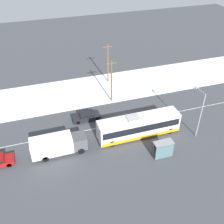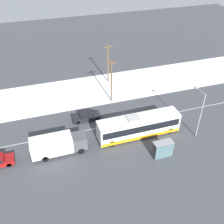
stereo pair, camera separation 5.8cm
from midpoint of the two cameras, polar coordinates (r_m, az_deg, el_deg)
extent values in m
plane|color=#424449|center=(41.36, 3.42, -2.17)|extent=(120.00, 120.00, 0.00)
cube|color=white|center=(50.06, -1.14, 5.34)|extent=(80.00, 10.50, 0.12)
cube|color=silver|center=(41.36, 3.42, -2.17)|extent=(60.00, 0.12, 0.00)
cube|color=white|center=(37.99, 5.79, -2.99)|extent=(12.06, 2.55, 2.88)
cube|color=black|center=(37.78, 5.82, -2.58)|extent=(11.58, 2.57, 1.09)
cube|color=orange|center=(38.74, 5.69, -4.35)|extent=(11.94, 2.57, 0.52)
cube|color=#B2B2B2|center=(36.74, 4.64, -1.37)|extent=(1.80, 1.40, 0.24)
cylinder|color=black|center=(39.78, 12.49, -3.98)|extent=(1.00, 0.28, 1.00)
cylinder|color=black|center=(41.29, 11.01, -2.08)|extent=(1.00, 0.28, 1.00)
cylinder|color=black|center=(36.73, -0.05, -6.88)|extent=(1.00, 0.28, 1.00)
cylinder|color=black|center=(38.35, -1.10, -4.69)|extent=(1.00, 0.28, 1.00)
cube|color=silver|center=(35.69, -13.06, -7.07)|extent=(5.45, 2.30, 2.31)
cube|color=#4C4C51|center=(36.07, -7.23, -6.26)|extent=(1.90, 2.18, 1.80)
cube|color=black|center=(35.95, -5.82, -5.55)|extent=(0.06, 1.95, 0.79)
cylinder|color=black|center=(35.97, -6.77, -8.42)|extent=(0.90, 0.26, 0.90)
cylinder|color=black|center=(37.45, -7.45, -6.34)|extent=(0.90, 0.26, 0.90)
cylinder|color=black|center=(35.76, -14.34, -9.87)|extent=(0.90, 0.26, 0.90)
cylinder|color=black|center=(37.25, -14.68, -7.71)|extent=(0.90, 0.26, 0.90)
cube|color=black|center=(41.64, -5.69, -1.06)|extent=(4.34, 1.80, 0.65)
cube|color=black|center=(41.32, -5.59, -0.41)|extent=(2.26, 1.66, 0.47)
cube|color=black|center=(41.32, -5.59, -0.40)|extent=(2.08, 1.69, 0.38)
cylinder|color=black|center=(40.96, -7.41, -2.33)|extent=(0.64, 0.22, 0.64)
cylinder|color=black|center=(42.21, -7.86, -1.07)|extent=(0.64, 0.22, 0.64)
cylinder|color=black|center=(41.43, -3.30, -1.54)|extent=(0.64, 0.22, 0.64)
cylinder|color=black|center=(42.67, -3.87, -0.32)|extent=(0.64, 0.22, 0.64)
cylinder|color=black|center=(36.58, -21.52, -10.70)|extent=(0.64, 0.22, 0.64)
cylinder|color=black|center=(37.73, -21.54, -9.02)|extent=(0.64, 0.22, 0.64)
cylinder|color=#23232D|center=(36.50, 9.29, -8.04)|extent=(0.12, 0.12, 0.79)
cylinder|color=#23232D|center=(36.59, 9.63, -7.95)|extent=(0.12, 0.12, 0.79)
cube|color=maroon|center=(36.05, 9.57, -7.17)|extent=(0.41, 0.22, 0.65)
sphere|color=#8E6647|center=(35.74, 9.65, -6.62)|extent=(0.27, 0.27, 0.27)
cylinder|color=maroon|center=(35.98, 9.20, -7.30)|extent=(0.10, 0.10, 0.62)
cylinder|color=maroon|center=(36.18, 9.94, -7.11)|extent=(0.10, 0.10, 0.62)
cube|color=gray|center=(34.75, 11.14, -6.54)|extent=(2.61, 1.20, 0.06)
cube|color=slate|center=(35.18, 11.36, -8.55)|extent=(2.51, 0.04, 2.16)
cylinder|color=#474C51|center=(35.42, 8.68, -7.87)|extent=(0.08, 0.08, 2.34)
cylinder|color=#474C51|center=(36.42, 12.30, -6.93)|extent=(0.08, 0.08, 2.34)
cylinder|color=#474C51|center=(34.72, 9.47, -9.07)|extent=(0.08, 0.08, 2.34)
cylinder|color=#474C51|center=(35.74, 13.14, -8.07)|extent=(0.08, 0.08, 2.34)
cylinder|color=#9EA3A8|center=(38.49, 18.66, -0.84)|extent=(0.14, 0.14, 7.23)
cylinder|color=#9EA3A8|center=(37.39, 18.72, 4.39)|extent=(0.10, 2.23, 0.10)
cube|color=silver|center=(38.18, 17.80, 5.15)|extent=(0.36, 0.60, 0.16)
cylinder|color=brown|center=(44.13, -0.16, 6.58)|extent=(0.24, 0.24, 7.76)
cube|color=brown|center=(42.59, -0.16, 10.56)|extent=(1.80, 0.12, 0.12)
cylinder|color=brown|center=(50.34, -0.94, 10.44)|extent=(0.24, 0.24, 7.75)
cube|color=brown|center=(49.00, -0.98, 14.01)|extent=(1.80, 0.12, 0.12)
camera|label=1|loc=(0.03, -90.04, -0.03)|focal=42.00mm
camera|label=2|loc=(0.03, 89.96, 0.03)|focal=42.00mm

